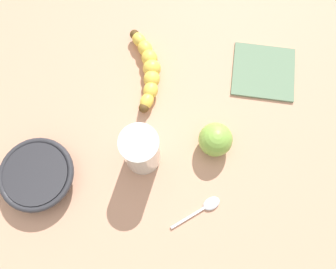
{
  "coord_description": "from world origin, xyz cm",
  "views": [
    {
      "loc": [
        -16.33,
        21.43,
        70.03
      ],
      "look_at": [
        -8.41,
        3.37,
        5.0
      ],
      "focal_mm": 34.88,
      "sensor_mm": 36.0,
      "label": 1
    }
  ],
  "objects_px": {
    "teaspoon": "(209,205)",
    "green_apple_fruit": "(215,140)",
    "smoothie_glass": "(141,151)",
    "banana": "(148,69)",
    "ceramic_bowl": "(38,175)"
  },
  "relations": [
    {
      "from": "teaspoon",
      "to": "green_apple_fruit",
      "type": "bearing_deg",
      "value": 53.26
    },
    {
      "from": "smoothie_glass",
      "to": "teaspoon",
      "type": "height_order",
      "value": "smoothie_glass"
    },
    {
      "from": "smoothie_glass",
      "to": "teaspoon",
      "type": "relative_size",
      "value": 1.24
    },
    {
      "from": "banana",
      "to": "ceramic_bowl",
      "type": "xyz_separation_m",
      "value": [
        0.1,
        0.3,
        0.01
      ]
    },
    {
      "from": "banana",
      "to": "ceramic_bowl",
      "type": "bearing_deg",
      "value": 130.28
    },
    {
      "from": "ceramic_bowl",
      "to": "teaspoon",
      "type": "bearing_deg",
      "value": -165.85
    },
    {
      "from": "banana",
      "to": "teaspoon",
      "type": "xyz_separation_m",
      "value": [
        -0.23,
        0.22,
        -0.02
      ]
    },
    {
      "from": "banana",
      "to": "smoothie_glass",
      "type": "xyz_separation_m",
      "value": [
        -0.07,
        0.18,
        0.04
      ]
    },
    {
      "from": "banana",
      "to": "smoothie_glass",
      "type": "height_order",
      "value": "smoothie_glass"
    },
    {
      "from": "smoothie_glass",
      "to": "ceramic_bowl",
      "type": "xyz_separation_m",
      "value": [
        0.17,
        0.12,
        -0.04
      ]
    },
    {
      "from": "banana",
      "to": "teaspoon",
      "type": "relative_size",
      "value": 1.83
    },
    {
      "from": "banana",
      "to": "green_apple_fruit",
      "type": "xyz_separation_m",
      "value": [
        -0.2,
        0.1,
        0.01
      ]
    },
    {
      "from": "ceramic_bowl",
      "to": "green_apple_fruit",
      "type": "bearing_deg",
      "value": -145.03
    },
    {
      "from": "ceramic_bowl",
      "to": "smoothie_glass",
      "type": "bearing_deg",
      "value": -145.02
    },
    {
      "from": "smoothie_glass",
      "to": "green_apple_fruit",
      "type": "height_order",
      "value": "smoothie_glass"
    }
  ]
}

